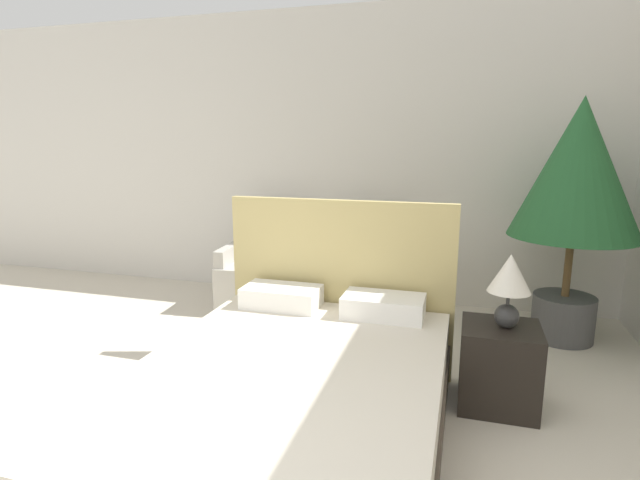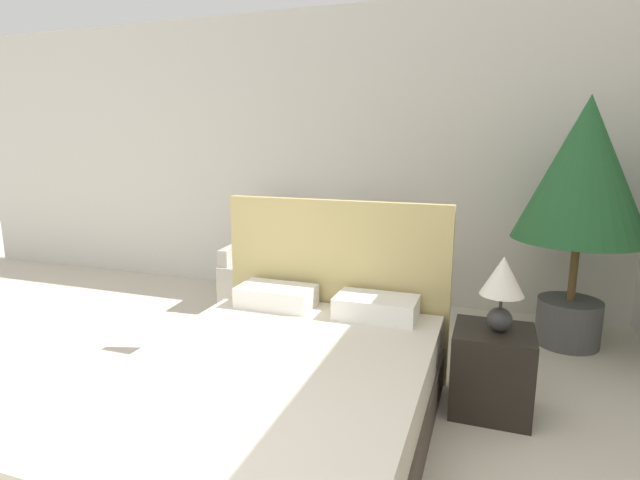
{
  "view_description": "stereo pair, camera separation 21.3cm",
  "coord_description": "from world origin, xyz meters",
  "px_view_note": "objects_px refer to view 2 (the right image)",
  "views": [
    {
      "loc": [
        1.17,
        -1.0,
        1.64
      ],
      "look_at": [
        0.04,
        2.85,
        0.82
      ],
      "focal_mm": 28.0,
      "sensor_mm": 36.0,
      "label": 1
    },
    {
      "loc": [
        1.37,
        -0.93,
        1.64
      ],
      "look_at": [
        0.04,
        2.85,
        0.82
      ],
      "focal_mm": 28.0,
      "sensor_mm": 36.0,
      "label": 2
    }
  ],
  "objects_px": {
    "nightstand": "(492,371)",
    "potted_palm": "(583,181)",
    "bed": "(277,398)",
    "armchair_near_window_right": "(356,287)",
    "armchair_near_window_left": "(264,277)",
    "table_lamp": "(502,283)"
  },
  "relations": [
    {
      "from": "potted_palm",
      "to": "armchair_near_window_right",
      "type": "bearing_deg",
      "value": 177.87
    },
    {
      "from": "armchair_near_window_left",
      "to": "nightstand",
      "type": "height_order",
      "value": "armchair_near_window_left"
    },
    {
      "from": "bed",
      "to": "table_lamp",
      "type": "xyz_separation_m",
      "value": [
        1.11,
        0.76,
        0.53
      ]
    },
    {
      "from": "bed",
      "to": "nightstand",
      "type": "xyz_separation_m",
      "value": [
        1.08,
        0.76,
        -0.02
      ]
    },
    {
      "from": "bed",
      "to": "armchair_near_window_right",
      "type": "relative_size",
      "value": 2.41
    },
    {
      "from": "armchair_near_window_left",
      "to": "potted_palm",
      "type": "height_order",
      "value": "potted_palm"
    },
    {
      "from": "armchair_near_window_right",
      "to": "table_lamp",
      "type": "relative_size",
      "value": 2.01
    },
    {
      "from": "armchair_near_window_left",
      "to": "potted_palm",
      "type": "xyz_separation_m",
      "value": [
        2.74,
        -0.07,
        1.04
      ]
    },
    {
      "from": "armchair_near_window_right",
      "to": "nightstand",
      "type": "relative_size",
      "value": 1.76
    },
    {
      "from": "nightstand",
      "to": "table_lamp",
      "type": "distance_m",
      "value": 0.55
    },
    {
      "from": "armchair_near_window_left",
      "to": "table_lamp",
      "type": "height_order",
      "value": "table_lamp"
    },
    {
      "from": "bed",
      "to": "armchair_near_window_left",
      "type": "xyz_separation_m",
      "value": [
        -1.08,
        2.1,
        0.0
      ]
    },
    {
      "from": "bed",
      "to": "armchair_near_window_right",
      "type": "bearing_deg",
      "value": 93.7
    },
    {
      "from": "bed",
      "to": "potted_palm",
      "type": "distance_m",
      "value": 2.82
    },
    {
      "from": "bed",
      "to": "table_lamp",
      "type": "distance_m",
      "value": 1.44
    },
    {
      "from": "armchair_near_window_right",
      "to": "nightstand",
      "type": "distance_m",
      "value": 1.81
    },
    {
      "from": "bed",
      "to": "potted_palm",
      "type": "bearing_deg",
      "value": 50.79
    },
    {
      "from": "armchair_near_window_left",
      "to": "potted_palm",
      "type": "relative_size",
      "value": 0.47
    },
    {
      "from": "bed",
      "to": "nightstand",
      "type": "relative_size",
      "value": 4.25
    },
    {
      "from": "armchair_near_window_right",
      "to": "table_lamp",
      "type": "xyz_separation_m",
      "value": [
        1.24,
        -1.34,
        0.53
      ]
    },
    {
      "from": "nightstand",
      "to": "potted_palm",
      "type": "bearing_deg",
      "value": 65.7
    },
    {
      "from": "bed",
      "to": "nightstand",
      "type": "bearing_deg",
      "value": 35.09
    }
  ]
}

